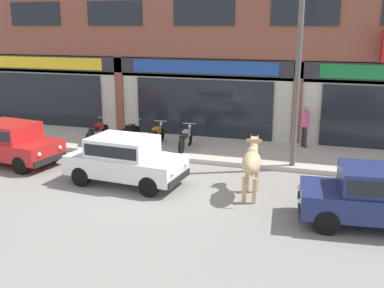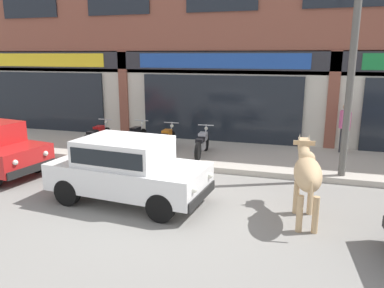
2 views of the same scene
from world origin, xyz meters
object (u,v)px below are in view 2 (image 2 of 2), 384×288
Objects in this scene: motorcycle_0 at (97,136)px; pedestrian at (345,123)px; motorcycle_3 at (202,143)px; car_0 at (127,167)px; motorcycle_1 at (134,137)px; utility_pole at (352,60)px; cow at (307,173)px; motorcycle_2 at (166,140)px.

pedestrian is at bearing 10.86° from motorcycle_0.
car_0 is at bearing -100.79° from motorcycle_3.
motorcycle_1 is 6.90m from pedestrian.
utility_pole is (4.07, -0.89, 2.59)m from motorcycle_3.
car_0 is at bearing -51.46° from motorcycle_0.
motorcycle_3 is (0.72, 3.77, -0.27)m from car_0.
motorcycle_3 is at bearing 79.21° from car_0.
motorcycle_1 is 0.30× the size of utility_pole.
motorcycle_2 is at bearing 139.41° from cow.
motorcycle_0 is 1.13× the size of pedestrian.
pedestrian is 3.18m from utility_pole.
motorcycle_3 is 0.30× the size of utility_pole.
motorcycle_0 and motorcycle_1 have the same top height.
pedestrian reaches higher than motorcycle_0.
pedestrian is (1.13, 5.26, 0.14)m from cow.
pedestrian is (6.74, 1.37, 0.60)m from motorcycle_1.
pedestrian is at bearing 46.97° from car_0.
car_0 is 4.35m from motorcycle_1.
cow is at bearing 1.27° from car_0.
utility_pole reaches higher than motorcycle_0.
cow reaches higher than car_0.
motorcycle_3 is at bearing 130.54° from cow.
utility_pole is at bearing 71.85° from cow.
cow is 1.19× the size of motorcycle_2.
motorcycle_2 is (2.48, 0.06, 0.00)m from motorcycle_0.
motorcycle_2 is 1.27m from motorcycle_3.
motorcycle_3 is at bearing 167.70° from utility_pole.
motorcycle_3 is at bearing -0.64° from motorcycle_0.
pedestrian is (8.03, 1.54, 0.60)m from motorcycle_0.
motorcycle_1 and motorcycle_2 have the same top height.
motorcycle_0 is at bearing -169.14° from pedestrian.
motorcycle_2 is (1.19, -0.11, 0.00)m from motorcycle_1.
utility_pole reaches higher than motorcycle_2.
pedestrian is at bearing 85.15° from utility_pole.
motorcycle_2 is at bearing -165.06° from pedestrian.
motorcycle_2 is at bearing 1.40° from motorcycle_0.
pedestrian is at bearing 20.31° from motorcycle_3.
car_0 is 2.05× the size of motorcycle_3.
cow is 1.34× the size of pedestrian.
cow is 5.39m from pedestrian.
motorcycle_2 is 6.01m from utility_pole.
motorcycle_3 is 4.90m from utility_pole.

